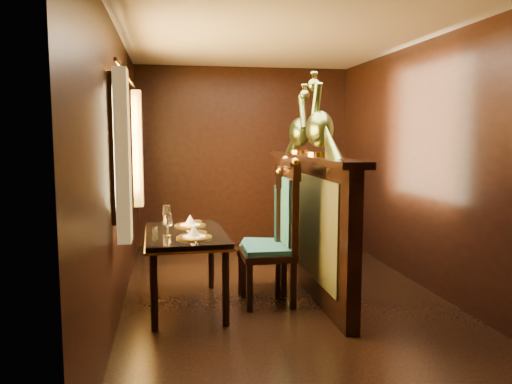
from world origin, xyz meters
The scene contains 8 objects.
ground centered at (0.00, 0.00, 0.00)m, with size 5.00×5.00×0.00m, color black.
room_shell centered at (-0.09, 0.02, 1.58)m, with size 3.04×5.04×2.52m.
partition centered at (0.32, 0.30, 0.71)m, with size 0.26×2.70×1.36m.
dining_table centered at (-0.93, -0.09, 0.63)m, with size 0.75×1.20×0.89m.
chair_left centered at (-0.05, -0.11, 0.71)m, with size 0.49×0.54×1.36m.
chair_right centered at (-0.05, 0.26, 0.65)m, with size 0.55×0.57×1.25m.
peacock_left centered at (0.33, -0.05, 1.76)m, with size 0.25×0.67×0.80m, color #1C553A, non-canonical shape.
peacock_right centered at (0.33, 0.66, 1.72)m, with size 0.23×0.60×0.72m, color #1C553A, non-canonical shape.
Camera 1 is at (-1.07, -4.53, 1.57)m, focal length 35.00 mm.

